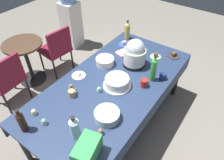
% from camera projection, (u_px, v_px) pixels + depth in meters
% --- Properties ---
extents(ground, '(9.00, 9.00, 0.00)m').
position_uv_depth(ground, '(112.00, 122.00, 2.89)').
color(ground, slate).
extents(potluck_table, '(2.20, 1.10, 0.75)m').
position_uv_depth(potluck_table, '(112.00, 87.00, 2.43)').
color(potluck_table, navy).
rests_on(potluck_table, ground).
extents(frosted_layer_cake, '(0.32, 0.32, 0.12)m').
position_uv_depth(frosted_layer_cake, '(117.00, 82.00, 2.32)').
color(frosted_layer_cake, silver).
rests_on(frosted_layer_cake, potluck_table).
extents(slow_cooker, '(0.29, 0.29, 0.37)m').
position_uv_depth(slow_cooker, '(135.00, 54.00, 2.53)').
color(slow_cooker, black).
rests_on(slow_cooker, potluck_table).
extents(glass_salad_bowl, '(0.25, 0.25, 0.09)m').
position_uv_depth(glass_salad_bowl, '(107.00, 115.00, 1.98)').
color(glass_salad_bowl, '#B2C6BC').
rests_on(glass_salad_bowl, potluck_table).
extents(ceramic_snack_bowl, '(0.23, 0.23, 0.09)m').
position_uv_depth(ceramic_snack_bowl, '(105.00, 61.00, 2.62)').
color(ceramic_snack_bowl, silver).
rests_on(ceramic_snack_bowl, potluck_table).
extents(dessert_plate_white, '(0.17, 0.17, 0.05)m').
position_uv_depth(dessert_plate_white, '(79.00, 75.00, 2.48)').
color(dessert_plate_white, white).
rests_on(dessert_plate_white, potluck_table).
extents(dessert_plate_cobalt, '(0.17, 0.17, 0.06)m').
position_uv_depth(dessert_plate_cobalt, '(124.00, 44.00, 2.99)').
color(dessert_plate_cobalt, '#2D4CB2').
rests_on(dessert_plate_cobalt, potluck_table).
extents(dessert_plate_sage, '(0.15, 0.15, 0.06)m').
position_uv_depth(dessert_plate_sage, '(156.00, 56.00, 2.76)').
color(dessert_plate_sage, '#8CA87F').
rests_on(dessert_plate_sage, potluck_table).
extents(dessert_plate_charcoal, '(0.17, 0.17, 0.06)m').
position_uv_depth(dessert_plate_charcoal, '(174.00, 55.00, 2.78)').
color(dessert_plate_charcoal, '#2D2D33').
rests_on(dessert_plate_charcoal, potluck_table).
extents(cupcake_cocoa, '(0.05, 0.05, 0.07)m').
position_uv_depth(cupcake_cocoa, '(71.00, 87.00, 2.30)').
color(cupcake_cocoa, beige).
rests_on(cupcake_cocoa, potluck_table).
extents(cupcake_berry, '(0.05, 0.05, 0.07)m').
position_uv_depth(cupcake_berry, '(34.00, 112.00, 2.03)').
color(cupcake_berry, beige).
rests_on(cupcake_berry, potluck_table).
extents(cupcake_rose, '(0.05, 0.05, 0.07)m').
position_uv_depth(cupcake_rose, '(99.00, 90.00, 2.26)').
color(cupcake_rose, beige).
rests_on(cupcake_rose, potluck_table).
extents(cupcake_vanilla, '(0.05, 0.05, 0.07)m').
position_uv_depth(cupcake_vanilla, '(44.00, 122.00, 1.94)').
color(cupcake_vanilla, beige).
rests_on(cupcake_vanilla, potluck_table).
extents(cupcake_lemon, '(0.05, 0.05, 0.07)m').
position_uv_depth(cupcake_lemon, '(100.00, 132.00, 1.86)').
color(cupcake_lemon, beige).
rests_on(cupcake_lemon, potluck_table).
extents(soda_bottle_lime_soda, '(0.07, 0.07, 0.34)m').
position_uv_depth(soda_bottle_lime_soda, '(153.00, 69.00, 2.33)').
color(soda_bottle_lime_soda, green).
rests_on(soda_bottle_lime_soda, potluck_table).
extents(soda_bottle_ginger_ale, '(0.08, 0.08, 0.29)m').
position_uv_depth(soda_bottle_ginger_ale, '(127.00, 30.00, 3.04)').
color(soda_bottle_ginger_ale, gold).
rests_on(soda_bottle_ginger_ale, potluck_table).
extents(soda_bottle_water, '(0.09, 0.09, 0.28)m').
position_uv_depth(soda_bottle_water, '(75.00, 128.00, 1.78)').
color(soda_bottle_water, silver).
rests_on(soda_bottle_water, potluck_table).
extents(soda_bottle_cola, '(0.07, 0.07, 0.28)m').
position_uv_depth(soda_bottle_cola, '(21.00, 121.00, 1.83)').
color(soda_bottle_cola, '#33190F').
rests_on(soda_bottle_cola, potluck_table).
extents(coffee_mug_red, '(0.12, 0.08, 0.10)m').
position_uv_depth(coffee_mug_red, '(144.00, 83.00, 2.32)').
color(coffee_mug_red, '#B2231E').
rests_on(coffee_mug_red, potluck_table).
extents(coffee_mug_tan, '(0.11, 0.07, 0.08)m').
position_uv_depth(coffee_mug_tan, '(72.00, 93.00, 2.21)').
color(coffee_mug_tan, tan).
rests_on(coffee_mug_tan, potluck_table).
extents(coffee_mug_navy, '(0.12, 0.08, 0.08)m').
position_uv_depth(coffee_mug_navy, '(163.00, 76.00, 2.42)').
color(coffee_mug_navy, navy).
rests_on(coffee_mug_navy, potluck_table).
extents(soda_carton, '(0.29, 0.22, 0.20)m').
position_uv_depth(soda_carton, '(87.00, 151.00, 1.65)').
color(soda_carton, '#338C4C').
rests_on(soda_carton, potluck_table).
extents(paper_napkin_stack, '(0.17, 0.17, 0.02)m').
position_uv_depth(paper_napkin_stack, '(122.00, 53.00, 2.82)').
color(paper_napkin_stack, pink).
rests_on(paper_napkin_stack, potluck_table).
extents(maroon_chair_left, '(0.47, 0.47, 0.85)m').
position_uv_depth(maroon_chair_left, '(6.00, 78.00, 2.84)').
color(maroon_chair_left, maroon).
rests_on(maroon_chair_left, ground).
extents(maroon_chair_right, '(0.49, 0.49, 0.85)m').
position_uv_depth(maroon_chair_right, '(57.00, 48.00, 3.40)').
color(maroon_chair_right, maroon).
rests_on(maroon_chair_right, ground).
extents(round_cafe_table, '(0.60, 0.60, 0.72)m').
position_uv_depth(round_cafe_table, '(26.00, 55.00, 3.23)').
color(round_cafe_table, '#473323').
rests_on(round_cafe_table, ground).
extents(water_cooler, '(0.32, 0.32, 1.24)m').
position_uv_depth(water_cooler, '(71.00, 18.00, 4.00)').
color(water_cooler, silver).
rests_on(water_cooler, ground).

